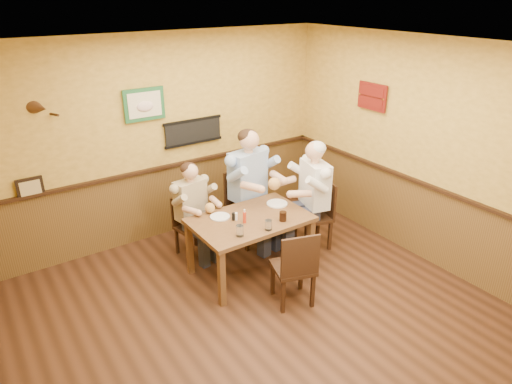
% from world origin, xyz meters
% --- Properties ---
extents(room, '(5.02, 5.03, 2.81)m').
position_xyz_m(room, '(0.13, 0.17, 1.69)').
color(room, black).
rests_on(room, ground).
extents(dining_table, '(1.40, 0.90, 0.75)m').
position_xyz_m(dining_table, '(0.42, 0.95, 0.66)').
color(dining_table, brown).
rests_on(dining_table, ground).
extents(chair_back_left, '(0.44, 0.44, 0.82)m').
position_xyz_m(chair_back_left, '(0.02, 1.74, 0.41)').
color(chair_back_left, '#311D0F').
rests_on(chair_back_left, ground).
extents(chair_back_right, '(0.54, 0.54, 1.02)m').
position_xyz_m(chair_back_right, '(0.82, 1.61, 0.51)').
color(chair_back_right, '#311D0F').
rests_on(chair_back_right, ground).
extents(chair_right_end, '(0.53, 0.53, 0.95)m').
position_xyz_m(chair_right_end, '(1.47, 0.99, 0.48)').
color(chair_right_end, '#311D0F').
rests_on(chair_right_end, ground).
extents(chair_near_side, '(0.54, 0.54, 0.93)m').
position_xyz_m(chair_near_side, '(0.48, 0.19, 0.47)').
color(chair_near_side, '#311D0F').
rests_on(chair_near_side, ground).
extents(diner_tan_shirt, '(0.62, 0.62, 1.17)m').
position_xyz_m(diner_tan_shirt, '(0.02, 1.74, 0.58)').
color(diner_tan_shirt, tan).
rests_on(diner_tan_shirt, ground).
extents(diner_blue_polo, '(0.77, 0.77, 1.46)m').
position_xyz_m(diner_blue_polo, '(0.82, 1.61, 0.73)').
color(diner_blue_polo, '#8CA6D2').
rests_on(diner_blue_polo, ground).
extents(diner_white_elder, '(0.76, 0.76, 1.36)m').
position_xyz_m(diner_white_elder, '(1.47, 0.99, 0.68)').
color(diner_white_elder, white).
rests_on(diner_white_elder, ground).
extents(water_glass_left, '(0.10, 0.10, 0.13)m').
position_xyz_m(water_glass_left, '(0.08, 0.66, 0.81)').
color(water_glass_left, white).
rests_on(water_glass_left, dining_table).
extents(water_glass_mid, '(0.11, 0.11, 0.12)m').
position_xyz_m(water_glass_mid, '(0.43, 0.59, 0.81)').
color(water_glass_mid, white).
rests_on(water_glass_mid, dining_table).
extents(cola_tumbler, '(0.10, 0.10, 0.11)m').
position_xyz_m(cola_tumbler, '(0.70, 0.68, 0.81)').
color(cola_tumbler, black).
rests_on(cola_tumbler, dining_table).
extents(hot_sauce_bottle, '(0.04, 0.04, 0.16)m').
position_xyz_m(hot_sauce_bottle, '(0.30, 0.89, 0.83)').
color(hot_sauce_bottle, red).
rests_on(hot_sauce_bottle, dining_table).
extents(salt_shaker, '(0.05, 0.05, 0.09)m').
position_xyz_m(salt_shaker, '(0.25, 1.01, 0.80)').
color(salt_shaker, white).
rests_on(salt_shaker, dining_table).
extents(pepper_shaker, '(0.05, 0.05, 0.10)m').
position_xyz_m(pepper_shaker, '(0.22, 1.02, 0.80)').
color(pepper_shaker, black).
rests_on(pepper_shaker, dining_table).
extents(plate_far_left, '(0.27, 0.27, 0.02)m').
position_xyz_m(plate_far_left, '(0.13, 1.18, 0.76)').
color(plate_far_left, silver).
rests_on(plate_far_left, dining_table).
extents(plate_far_right, '(0.33, 0.33, 0.02)m').
position_xyz_m(plate_far_right, '(0.92, 1.08, 0.76)').
color(plate_far_right, silver).
rests_on(plate_far_right, dining_table).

